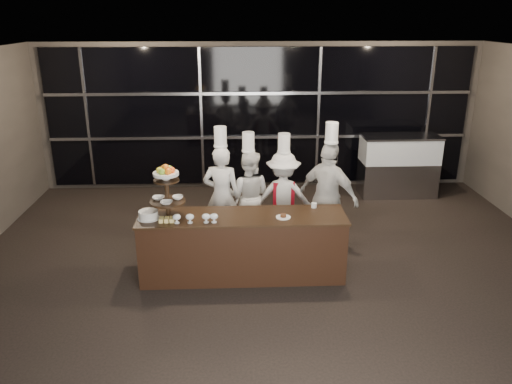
{
  "coord_description": "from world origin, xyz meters",
  "views": [
    {
      "loc": [
        -0.54,
        -5.21,
        3.52
      ],
      "look_at": [
        -0.24,
        1.38,
        1.15
      ],
      "focal_mm": 35.0,
      "sensor_mm": 36.0,
      "label": 1
    }
  ],
  "objects_px": {
    "chef_b": "(249,195)",
    "chef_d": "(328,196)",
    "display_case": "(399,162)",
    "layer_cake": "(148,215)",
    "chef_a": "(222,195)",
    "chef_c": "(283,196)",
    "display_stand": "(167,188)",
    "buffet_counter": "(243,246)"
  },
  "relations": [
    {
      "from": "layer_cake",
      "to": "display_case",
      "type": "distance_m",
      "value": 5.55
    },
    {
      "from": "buffet_counter",
      "to": "chef_c",
      "type": "height_order",
      "value": "chef_c"
    },
    {
      "from": "display_case",
      "to": "chef_a",
      "type": "xyz_separation_m",
      "value": [
        -3.51,
        -2.17,
        0.16
      ]
    },
    {
      "from": "chef_a",
      "to": "layer_cake",
      "type": "bearing_deg",
      "value": -130.94
    },
    {
      "from": "buffet_counter",
      "to": "display_case",
      "type": "bearing_deg",
      "value": 45.12
    },
    {
      "from": "display_case",
      "to": "chef_b",
      "type": "relative_size",
      "value": 0.85
    },
    {
      "from": "chef_a",
      "to": "chef_c",
      "type": "bearing_deg",
      "value": 9.45
    },
    {
      "from": "chef_c",
      "to": "chef_d",
      "type": "bearing_deg",
      "value": -31.29
    },
    {
      "from": "buffet_counter",
      "to": "chef_c",
      "type": "distance_m",
      "value": 1.42
    },
    {
      "from": "display_case",
      "to": "buffet_counter",
      "type": "bearing_deg",
      "value": -134.88
    },
    {
      "from": "buffet_counter",
      "to": "layer_cake",
      "type": "xyz_separation_m",
      "value": [
        -1.26,
        -0.05,
        0.51
      ]
    },
    {
      "from": "display_case",
      "to": "chef_d",
      "type": "xyz_separation_m",
      "value": [
        -1.88,
        -2.41,
        0.19
      ]
    },
    {
      "from": "layer_cake",
      "to": "chef_a",
      "type": "xyz_separation_m",
      "value": [
        0.96,
        1.11,
        -0.13
      ]
    },
    {
      "from": "chef_b",
      "to": "chef_c",
      "type": "height_order",
      "value": "chef_b"
    },
    {
      "from": "chef_b",
      "to": "chef_d",
      "type": "height_order",
      "value": "chef_d"
    },
    {
      "from": "display_case",
      "to": "chef_c",
      "type": "height_order",
      "value": "chef_c"
    },
    {
      "from": "display_case",
      "to": "chef_d",
      "type": "distance_m",
      "value": 3.06
    },
    {
      "from": "chef_b",
      "to": "chef_c",
      "type": "bearing_deg",
      "value": -4.26
    },
    {
      "from": "chef_c",
      "to": "chef_d",
      "type": "relative_size",
      "value": 0.88
    },
    {
      "from": "buffet_counter",
      "to": "chef_b",
      "type": "bearing_deg",
      "value": 84.38
    },
    {
      "from": "chef_c",
      "to": "display_case",
      "type": "bearing_deg",
      "value": 38.37
    },
    {
      "from": "buffet_counter",
      "to": "display_case",
      "type": "height_order",
      "value": "display_case"
    },
    {
      "from": "display_case",
      "to": "chef_a",
      "type": "relative_size",
      "value": 0.79
    },
    {
      "from": "layer_cake",
      "to": "display_case",
      "type": "xyz_separation_m",
      "value": [
        4.47,
        3.27,
        -0.29
      ]
    },
    {
      "from": "display_case",
      "to": "chef_d",
      "type": "bearing_deg",
      "value": -127.93
    },
    {
      "from": "layer_cake",
      "to": "display_stand",
      "type": "bearing_deg",
      "value": 10.83
    },
    {
      "from": "chef_a",
      "to": "chef_c",
      "type": "distance_m",
      "value": 1.0
    },
    {
      "from": "display_case",
      "to": "chef_a",
      "type": "distance_m",
      "value": 4.13
    },
    {
      "from": "display_case",
      "to": "chef_c",
      "type": "relative_size",
      "value": 0.86
    },
    {
      "from": "display_case",
      "to": "chef_c",
      "type": "bearing_deg",
      "value": -141.63
    },
    {
      "from": "chef_b",
      "to": "layer_cake",
      "type": "bearing_deg",
      "value": -136.6
    },
    {
      "from": "buffet_counter",
      "to": "chef_a",
      "type": "height_order",
      "value": "chef_a"
    },
    {
      "from": "display_stand",
      "to": "chef_b",
      "type": "bearing_deg",
      "value": 48.26
    },
    {
      "from": "chef_a",
      "to": "chef_b",
      "type": "distance_m",
      "value": 0.48
    },
    {
      "from": "display_stand",
      "to": "chef_c",
      "type": "height_order",
      "value": "chef_c"
    },
    {
      "from": "display_case",
      "to": "layer_cake",
      "type": "bearing_deg",
      "value": -143.79
    },
    {
      "from": "layer_cake",
      "to": "chef_b",
      "type": "height_order",
      "value": "chef_b"
    },
    {
      "from": "chef_d",
      "to": "chef_a",
      "type": "bearing_deg",
      "value": 171.77
    },
    {
      "from": "chef_d",
      "to": "chef_b",
      "type": "bearing_deg",
      "value": 159.99
    },
    {
      "from": "display_stand",
      "to": "chef_a",
      "type": "height_order",
      "value": "chef_a"
    },
    {
      "from": "buffet_counter",
      "to": "display_case",
      "type": "distance_m",
      "value": 4.56
    },
    {
      "from": "buffet_counter",
      "to": "display_stand",
      "type": "distance_m",
      "value": 1.33
    }
  ]
}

